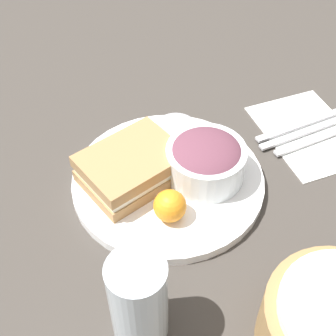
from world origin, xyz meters
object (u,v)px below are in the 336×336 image
at_px(spoon, 316,137).
at_px(fork, 303,124).
at_px(dressing_cup, 176,136).
at_px(plate, 168,181).
at_px(salad_bowl, 206,159).
at_px(sandwich, 132,167).
at_px(drink_glass, 138,301).
at_px(knife, 309,130).

bearing_deg(spoon, fork, 90.00).
xyz_separation_m(dressing_cup, fork, (-0.23, 0.02, -0.03)).
distance_m(plate, salad_bowl, 0.07).
height_order(sandwich, spoon, sandwich).
bearing_deg(spoon, salad_bowl, -179.53).
bearing_deg(plate, fork, -171.35).
relative_size(salad_bowl, drink_glass, 0.90).
xyz_separation_m(drink_glass, fork, (-0.38, -0.24, -0.06)).
xyz_separation_m(plate, fork, (-0.26, -0.04, -0.00)).
relative_size(fork, spoon, 1.11).
height_order(plate, knife, plate).
relative_size(plate, drink_glass, 2.21).
bearing_deg(knife, sandwich, 176.12).
bearing_deg(spoon, dressing_cup, 161.73).
bearing_deg(fork, drink_glass, -151.95).
bearing_deg(salad_bowl, knife, -169.94).
xyz_separation_m(plate, sandwich, (0.05, -0.02, 0.03)).
height_order(salad_bowl, dressing_cup, salad_bowl).
distance_m(dressing_cup, knife, 0.23).
bearing_deg(spoon, knife, 90.00).
relative_size(salad_bowl, dressing_cup, 1.82).
height_order(salad_bowl, drink_glass, drink_glass).
height_order(plate, drink_glass, drink_glass).
height_order(salad_bowl, spoon, salad_bowl).
distance_m(salad_bowl, dressing_cup, 0.08).
relative_size(plate, fork, 1.56).
xyz_separation_m(plate, knife, (-0.27, -0.02, -0.00)).
height_order(salad_bowl, knife, salad_bowl).
bearing_deg(plate, knife, -175.22).
bearing_deg(salad_bowl, dressing_cup, -76.72).
distance_m(fork, spoon, 0.04).
height_order(plate, sandwich, sandwich).
height_order(sandwich, fork, sandwich).
xyz_separation_m(fork, knife, (-0.00, 0.02, 0.00)).
bearing_deg(plate, drink_glass, 60.99).
bearing_deg(dressing_cup, salad_bowl, 103.28).
bearing_deg(sandwich, salad_bowl, 162.72).
height_order(drink_glass, knife, drink_glass).
bearing_deg(sandwich, drink_glass, 74.38).
bearing_deg(fork, salad_bowl, -170.00).
distance_m(drink_glass, knife, 0.44).
bearing_deg(dressing_cup, spoon, 166.52).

